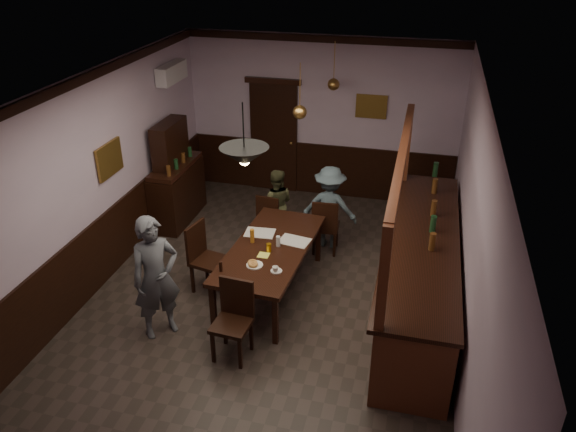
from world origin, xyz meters
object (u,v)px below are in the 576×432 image
(chair_near, at_px, (234,315))
(bar_counter, at_px, (419,271))
(pendant_iron, at_px, (244,156))
(pendant_brass_far, at_px, (333,85))
(person_standing, at_px, (156,278))
(soda_can, at_px, (269,248))
(dining_table, at_px, (270,251))
(pendant_brass_mid, at_px, (300,112))
(person_seated_left, at_px, (276,204))
(chair_far_left, at_px, (270,217))
(chair_side, at_px, (204,255))
(chair_far_right, at_px, (325,224))
(sideboard, at_px, (176,182))
(person_seated_right, at_px, (329,207))
(coffee_cup, at_px, (275,269))

(chair_near, height_order, bar_counter, bar_counter)
(pendant_iron, relative_size, pendant_brass_far, 0.90)
(person_standing, relative_size, soda_can, 13.76)
(dining_table, xyz_separation_m, pendant_brass_mid, (0.12, 1.20, 1.61))
(chair_near, relative_size, person_seated_left, 0.83)
(chair_far_left, height_order, person_seated_left, person_seated_left)
(person_seated_left, bearing_deg, bar_counter, 137.39)
(chair_side, bearing_deg, person_standing, -177.65)
(chair_far_left, height_order, pendant_brass_far, pendant_brass_far)
(chair_far_right, bearing_deg, soda_can, 65.69)
(bar_counter, bearing_deg, pendant_brass_mid, 151.15)
(sideboard, relative_size, pendant_brass_far, 2.21)
(chair_far_right, bearing_deg, person_seated_left, -23.90)
(chair_side, distance_m, person_seated_right, 2.22)
(bar_counter, height_order, pendant_brass_mid, pendant_brass_mid)
(chair_side, relative_size, pendant_iron, 1.40)
(chair_side, distance_m, person_seated_left, 1.80)
(person_seated_right, distance_m, pendant_iron, 2.93)
(chair_side, xyz_separation_m, pendant_iron, (0.89, -0.67, 1.82))
(chair_side, distance_m, pendant_iron, 2.14)
(chair_far_right, relative_size, coffee_cup, 11.71)
(coffee_cup, height_order, bar_counter, bar_counter)
(person_seated_right, bearing_deg, dining_table, 71.09)
(coffee_cup, distance_m, pendant_brass_far, 3.75)
(chair_side, xyz_separation_m, pendant_brass_far, (1.26, 2.96, 1.74))
(chair_side, height_order, soda_can, chair_side)
(sideboard, distance_m, pendant_brass_far, 3.16)
(chair_far_right, relative_size, pendant_brass_mid, 1.16)
(chair_near, relative_size, sideboard, 0.56)
(dining_table, bearing_deg, bar_counter, 4.58)
(chair_near, height_order, person_seated_right, person_seated_right)
(chair_side, height_order, person_seated_left, person_seated_left)
(dining_table, relative_size, soda_can, 18.84)
(chair_far_left, height_order, person_seated_right, person_seated_right)
(chair_near, relative_size, soda_can, 8.32)
(soda_can, height_order, bar_counter, bar_counter)
(chair_side, height_order, bar_counter, bar_counter)
(chair_far_left, xyz_separation_m, person_standing, (-0.76, -2.48, 0.33))
(chair_far_right, height_order, chair_near, chair_near)
(chair_far_right, xyz_separation_m, soda_can, (-0.53, -1.37, 0.30))
(chair_near, height_order, pendant_brass_mid, pendant_brass_mid)
(chair_side, bearing_deg, pendant_iron, -114.65)
(soda_can, bearing_deg, coffee_cup, -65.16)
(pendant_iron, distance_m, pendant_brass_far, 3.66)
(dining_table, xyz_separation_m, chair_far_left, (-0.37, 1.30, -0.19))
(chair_far_right, relative_size, sideboard, 0.52)
(sideboard, xyz_separation_m, pendant_brass_far, (2.51, 1.08, 1.58))
(chair_near, distance_m, soda_can, 1.22)
(person_seated_left, relative_size, pendant_iron, 1.65)
(coffee_cup, relative_size, pendant_brass_mid, 0.10)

